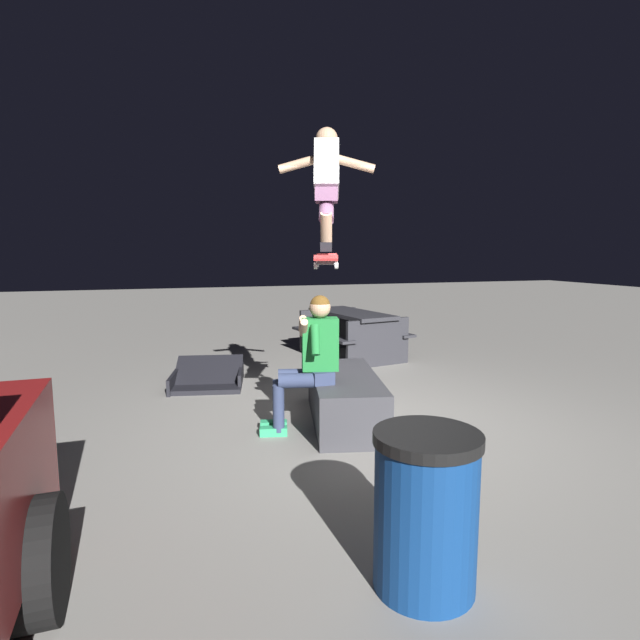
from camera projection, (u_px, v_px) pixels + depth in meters
name	position (u px, v px, depth m)	size (l,w,h in m)	color
ground_plane	(366.00, 427.00, 5.06)	(40.00, 40.00, 0.00)	gray
ledge_box_main	(345.00, 399.00, 5.18)	(1.60, 0.65, 0.49)	#38383D
person_sitting_on_ledge	(309.00, 357.00, 4.85)	(0.59, 0.78, 1.32)	#2D3856
skateboard	(326.00, 260.00, 4.64)	(1.03, 0.52, 0.13)	#B72D2D
skater_airborne	(327.00, 183.00, 4.61)	(0.63, 0.86, 1.12)	black
kicker_ramp	(208.00, 381.00, 6.60)	(1.06, 1.05, 0.42)	black
picnic_table_back	(351.00, 327.00, 8.33)	(1.92, 1.63, 0.75)	#28282D
trash_bin	(426.00, 510.00, 2.61)	(0.55, 0.55, 0.83)	navy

